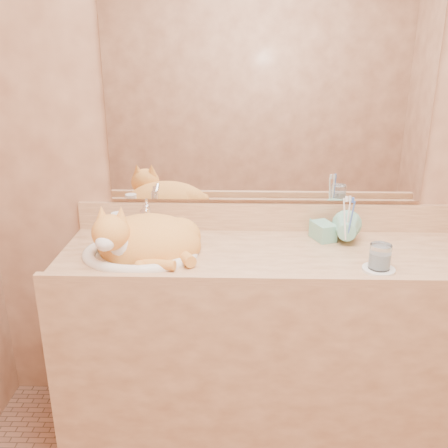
{
  "coord_description": "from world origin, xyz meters",
  "views": [
    {
      "loc": [
        -0.12,
        -1.04,
        1.61
      ],
      "look_at": [
        -0.16,
        0.7,
        0.98
      ],
      "focal_mm": 40.0,
      "sensor_mm": 36.0,
      "label": 1
    }
  ],
  "objects_px": {
    "vanity_counter": "(264,348)",
    "water_glass": "(380,257)",
    "sink_basin": "(140,238)",
    "toothbrush_cup": "(347,234)",
    "soap_dispenser": "(331,225)",
    "cat": "(144,238)"
  },
  "relations": [
    {
      "from": "cat",
      "to": "water_glass",
      "type": "distance_m",
      "value": 0.87
    },
    {
      "from": "sink_basin",
      "to": "toothbrush_cup",
      "type": "relative_size",
      "value": 3.55
    },
    {
      "from": "sink_basin",
      "to": "vanity_counter",
      "type": "bearing_deg",
      "value": -7.46
    },
    {
      "from": "vanity_counter",
      "to": "toothbrush_cup",
      "type": "xyz_separation_m",
      "value": [
        0.32,
        0.07,
        0.48
      ]
    },
    {
      "from": "water_glass",
      "to": "toothbrush_cup",
      "type": "bearing_deg",
      "value": 108.87
    },
    {
      "from": "soap_dispenser",
      "to": "toothbrush_cup",
      "type": "height_order",
      "value": "soap_dispenser"
    },
    {
      "from": "soap_dispenser",
      "to": "water_glass",
      "type": "xyz_separation_m",
      "value": [
        0.13,
        -0.25,
        -0.03
      ]
    },
    {
      "from": "vanity_counter",
      "to": "water_glass",
      "type": "height_order",
      "value": "water_glass"
    },
    {
      "from": "vanity_counter",
      "to": "cat",
      "type": "xyz_separation_m",
      "value": [
        -0.47,
        -0.01,
        0.49
      ]
    },
    {
      "from": "vanity_counter",
      "to": "toothbrush_cup",
      "type": "relative_size",
      "value": 13.11
    },
    {
      "from": "sink_basin",
      "to": "cat",
      "type": "distance_m",
      "value": 0.02
    },
    {
      "from": "sink_basin",
      "to": "water_glass",
      "type": "xyz_separation_m",
      "value": [
        0.87,
        -0.12,
        -0.01
      ]
    },
    {
      "from": "vanity_counter",
      "to": "water_glass",
      "type": "relative_size",
      "value": 17.88
    },
    {
      "from": "toothbrush_cup",
      "to": "water_glass",
      "type": "xyz_separation_m",
      "value": [
        0.07,
        -0.21,
        -0.0
      ]
    },
    {
      "from": "toothbrush_cup",
      "to": "water_glass",
      "type": "height_order",
      "value": "toothbrush_cup"
    },
    {
      "from": "toothbrush_cup",
      "to": "water_glass",
      "type": "relative_size",
      "value": 1.36
    },
    {
      "from": "sink_basin",
      "to": "soap_dispenser",
      "type": "height_order",
      "value": "soap_dispenser"
    },
    {
      "from": "sink_basin",
      "to": "soap_dispenser",
      "type": "distance_m",
      "value": 0.75
    },
    {
      "from": "sink_basin",
      "to": "toothbrush_cup",
      "type": "xyz_separation_m",
      "value": [
        0.8,
        0.09,
        -0.01
      ]
    },
    {
      "from": "cat",
      "to": "water_glass",
      "type": "relative_size",
      "value": 4.51
    },
    {
      "from": "vanity_counter",
      "to": "soap_dispenser",
      "type": "bearing_deg",
      "value": 22.96
    },
    {
      "from": "sink_basin",
      "to": "toothbrush_cup",
      "type": "height_order",
      "value": "sink_basin"
    }
  ]
}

